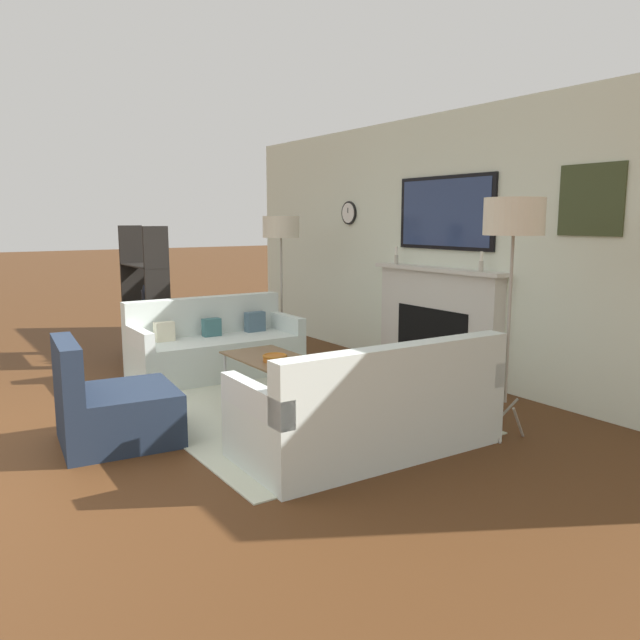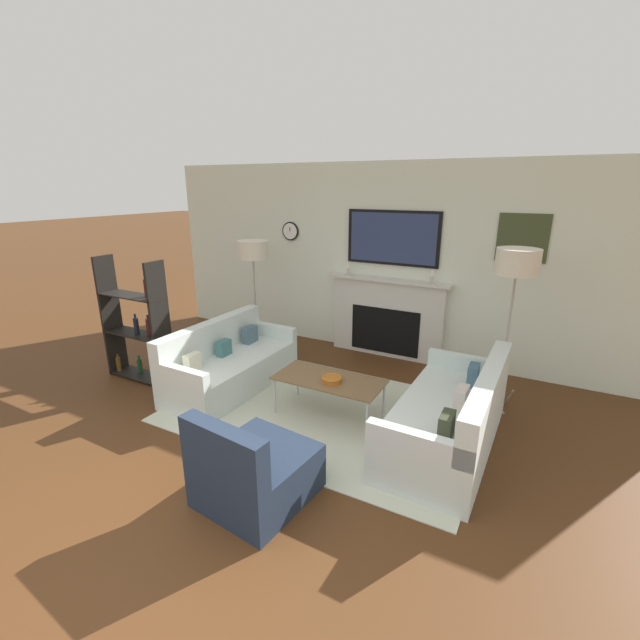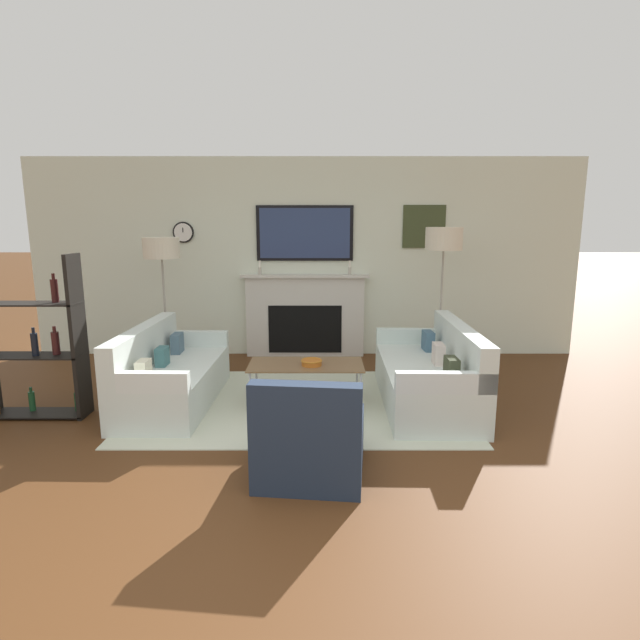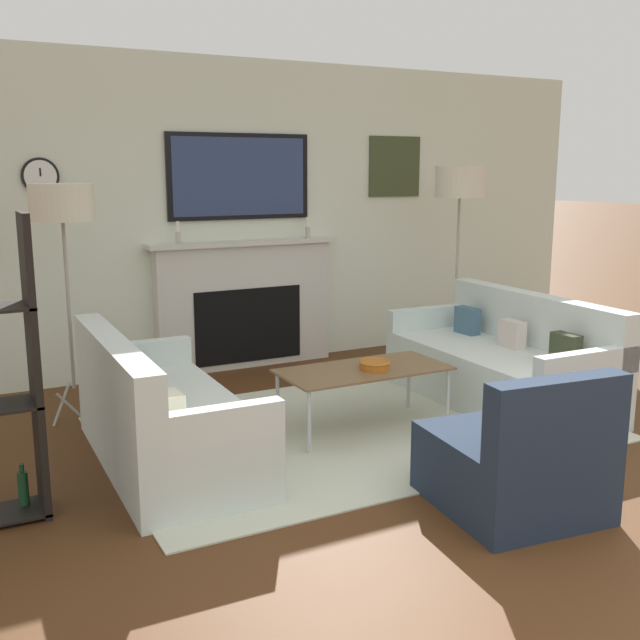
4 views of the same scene
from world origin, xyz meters
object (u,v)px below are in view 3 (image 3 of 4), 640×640
Objects in this scene: couch_left at (172,377)px; decorative_bowl at (314,362)px; floor_lamp_left at (164,250)px; armchair at (313,441)px; floor_lamp_right at (446,241)px; shelf_unit at (36,344)px; couch_right at (432,377)px; coffee_table at (308,366)px.

decorative_bowl is at bearing -3.67° from couch_left.
armchair is at bearing -54.21° from floor_lamp_left.
armchair is 3.22m from floor_lamp_right.
decorative_bowl is 2.64m from shelf_unit.
floor_lamp_right is (1.54, 1.11, 1.16)m from decorative_bowl.
shelf_unit is at bearing -161.96° from floor_lamp_right.
armchair is at bearing -45.15° from couch_left.
couch_right is at bearing 5.02° from shelf_unit.
couch_right is at bearing 1.94° from coffee_table.
floor_lamp_right reaches higher than floor_lamp_left.
couch_left is 1.29m from shelf_unit.
coffee_table is 2.27m from floor_lamp_right.
armchair is at bearing -121.40° from floor_lamp_right.
couch_left reaches higher than coffee_table.
decorative_bowl is 2.22m from floor_lamp_right.
decorative_bowl is 0.12× the size of floor_lamp_right.
decorative_bowl is at bearing 90.64° from armchair.
couch_left is at bearing 16.22° from shelf_unit.
floor_lamp_right is (0.33, 1.02, 1.34)m from couch_right.
floor_lamp_left is at bearing 107.87° from couch_left.
couch_right is 1.90m from armchair.
decorative_bowl is 2.35m from floor_lamp_left.
armchair is 4.19× the size of decorative_bowl.
floor_lamp_left is at bearing 148.41° from coffee_table.
coffee_table is (1.40, -0.05, 0.12)m from couch_left.
couch_left is at bearing -72.13° from floor_lamp_left.
floor_lamp_right is at bearing 72.19° from couch_right.
armchair is 1.40m from decorative_bowl.
floor_lamp_left is at bearing -180.00° from floor_lamp_right.
floor_lamp_right reaches higher than armchair.
couch_left is 1.63m from floor_lamp_left.
decorative_bowl is (-1.21, -0.09, 0.18)m from couch_right.
coffee_table is 2.60m from shelf_unit.
floor_lamp_right is at bearing 18.04° from shelf_unit.
couch_left is 1.98× the size of armchair.
shelf_unit is (-2.64, 1.14, 0.45)m from armchair.
floor_lamp_left is at bearing 148.12° from decorative_bowl.
couch_right is 1.05× the size of floor_lamp_right.
floor_lamp_left is (-0.33, 1.01, 1.24)m from couch_left.
couch_right is 3.87m from shelf_unit.
floor_lamp_left reaches higher than coffee_table.
couch_left is at bearing -161.26° from floor_lamp_right.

